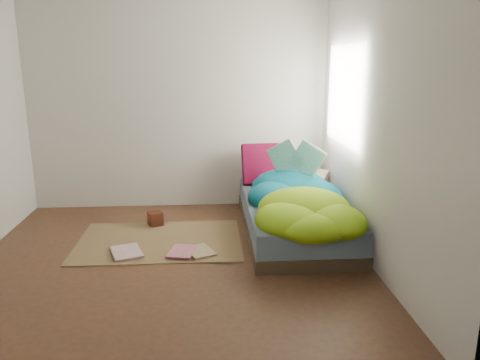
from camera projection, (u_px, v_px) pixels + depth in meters
name	position (u px, v px, depth m)	size (l,w,h in m)	color
ground	(171.00, 264.00, 4.12)	(3.50, 3.50, 0.00)	#45291A
room_walls	(165.00, 76.00, 3.72)	(3.54, 3.54, 2.62)	silver
bed	(294.00, 217.00, 4.85)	(1.00, 2.00, 0.34)	#392D1F
duvet	(299.00, 191.00, 4.56)	(0.96, 1.84, 0.34)	#075D6B
rug	(160.00, 241.00, 4.64)	(1.60, 1.10, 0.01)	brown
pillow_floral	(300.00, 179.00, 5.41)	(0.61, 0.38, 0.14)	white
pillow_magenta	(262.00, 164.00, 5.44)	(0.46, 0.14, 0.46)	#470415
open_book	(296.00, 149.00, 4.92)	(0.51, 0.11, 0.31)	#297E34
wooden_box	(155.00, 218.00, 5.06)	(0.14, 0.14, 0.14)	#3E170E
floor_book_a	(112.00, 254.00, 4.26)	(0.25, 0.35, 0.03)	beige
floor_book_b	(170.00, 251.00, 4.34)	(0.23, 0.31, 0.03)	pink
floor_book_c	(189.00, 254.00, 4.29)	(0.22, 0.30, 0.02)	tan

